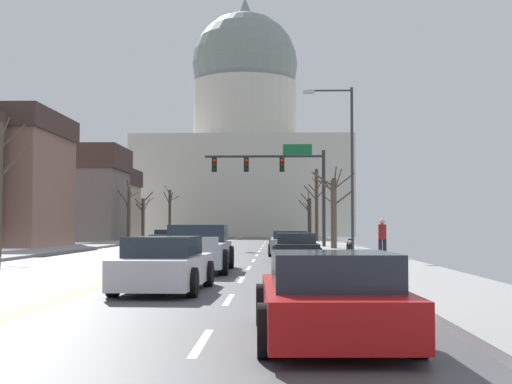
% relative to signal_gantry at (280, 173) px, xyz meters
% --- Properties ---
extents(ground, '(20.00, 180.00, 0.20)m').
position_rel_signal_gantry_xyz_m(ground, '(-4.77, -17.07, -4.95)').
color(ground, '#4A4A4F').
extents(signal_gantry, '(7.91, 0.41, 6.70)m').
position_rel_signal_gantry_xyz_m(signal_gantry, '(0.00, 0.00, 0.00)').
color(signal_gantry, '#28282D').
rests_on(signal_gantry, ground).
extents(street_lamp_right, '(2.47, 0.24, 8.15)m').
position_rel_signal_gantry_xyz_m(street_lamp_right, '(3.11, -11.41, 0.00)').
color(street_lamp_right, '#333338').
rests_on(street_lamp_right, ground).
extents(capitol_building, '(29.19, 21.86, 34.65)m').
position_rel_signal_gantry_xyz_m(capitol_building, '(-4.77, 53.50, 7.74)').
color(capitol_building, beige).
rests_on(capitol_building, ground).
extents(sedan_near_00, '(2.15, 4.41, 1.18)m').
position_rel_signal_gantry_xyz_m(sedan_near_00, '(0.37, -4.17, -4.41)').
color(sedan_near_00, '#9EA3A8').
rests_on(sedan_near_00, ground).
extents(sedan_near_01, '(2.23, 4.28, 1.24)m').
position_rel_signal_gantry_xyz_m(sedan_near_01, '(0.44, -10.27, -4.38)').
color(sedan_near_01, '#9EA3A8').
rests_on(sedan_near_01, ground).
extents(sedan_near_02, '(1.97, 4.57, 1.21)m').
position_rel_signal_gantry_xyz_m(sedan_near_02, '(0.53, -16.46, -4.40)').
color(sedan_near_02, black).
rests_on(sedan_near_02, ground).
extents(pickup_truck_near_03, '(2.37, 5.49, 1.55)m').
position_rel_signal_gantry_xyz_m(pickup_truck_near_03, '(-2.95, -22.07, -4.26)').
color(pickup_truck_near_03, '#ADB2B7').
rests_on(pickup_truck_near_03, ground).
extents(sedan_near_04, '(2.03, 4.35, 1.28)m').
position_rel_signal_gantry_xyz_m(sedan_near_04, '(-2.89, -29.06, -4.37)').
color(sedan_near_04, silver).
rests_on(sedan_near_04, ground).
extents(sedan_near_05, '(2.07, 4.28, 1.19)m').
position_rel_signal_gantry_xyz_m(sedan_near_05, '(0.43, -35.78, -4.41)').
color(sedan_near_05, '#B71414').
rests_on(sedan_near_05, ground).
extents(sedan_oncoming_00, '(2.21, 4.47, 1.21)m').
position_rel_signal_gantry_xyz_m(sedan_oncoming_00, '(-6.78, 5.62, -4.40)').
color(sedan_oncoming_00, '#6B6056').
rests_on(sedan_oncoming_00, ground).
extents(sedan_oncoming_01, '(2.13, 4.72, 1.13)m').
position_rel_signal_gantry_xyz_m(sedan_oncoming_01, '(-9.89, 14.25, -4.43)').
color(sedan_oncoming_01, black).
rests_on(sedan_oncoming_01, ground).
extents(flank_building_01, '(14.15, 7.90, 8.90)m').
position_rel_signal_gantry_xyz_m(flank_building_01, '(-21.69, 19.41, -0.45)').
color(flank_building_01, slate).
rests_on(flank_building_01, ground).
extents(flank_building_03, '(10.46, 10.09, 7.63)m').
position_rel_signal_gantry_xyz_m(flank_building_03, '(-20.86, 28.80, -1.10)').
color(flank_building_03, '#B2A38E').
rests_on(flank_building_03, ground).
extents(bare_tree_00, '(1.00, 1.19, 5.48)m').
position_rel_signal_gantry_xyz_m(bare_tree_00, '(3.82, 3.69, -2.31)').
color(bare_tree_00, '#423328').
rests_on(bare_tree_00, ground).
extents(bare_tree_01, '(1.70, 2.51, 5.52)m').
position_rel_signal_gantry_xyz_m(bare_tree_01, '(-13.78, 17.64, -2.26)').
color(bare_tree_01, brown).
rests_on(bare_tree_01, ground).
extents(bare_tree_02, '(1.95, 1.53, 6.25)m').
position_rel_signal_gantry_xyz_m(bare_tree_02, '(3.21, 14.73, -1.55)').
color(bare_tree_02, '#423328').
rests_on(bare_tree_02, ground).
extents(bare_tree_03, '(2.12, 2.44, 6.11)m').
position_rel_signal_gantry_xyz_m(bare_tree_03, '(-12.81, 35.71, -1.82)').
color(bare_tree_03, '#4C3D2D').
rests_on(bare_tree_03, ground).
extents(bare_tree_04, '(1.38, 2.54, 4.99)m').
position_rel_signal_gantry_xyz_m(bare_tree_04, '(3.26, 28.67, -2.55)').
color(bare_tree_04, '#423328').
rests_on(bare_tree_04, ground).
extents(bare_tree_05, '(1.88, 1.46, 4.69)m').
position_rel_signal_gantry_xyz_m(bare_tree_05, '(-13.41, 22.54, -2.64)').
color(bare_tree_05, brown).
rests_on(bare_tree_05, ground).
extents(bare_tree_06, '(2.63, 2.00, 4.70)m').
position_rel_signal_gantry_xyz_m(bare_tree_06, '(3.18, -3.48, -2.53)').
color(bare_tree_06, brown).
rests_on(bare_tree_06, ground).
extents(pedestrian_00, '(0.35, 0.34, 1.65)m').
position_rel_signal_gantry_xyz_m(pedestrian_00, '(4.28, -15.26, -3.92)').
color(pedestrian_00, black).
rests_on(pedestrian_00, ground).
extents(bicycle_parked, '(0.12, 1.77, 0.85)m').
position_rel_signal_gantry_xyz_m(bicycle_parked, '(2.80, -15.76, -4.48)').
color(bicycle_parked, black).
rests_on(bicycle_parked, ground).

